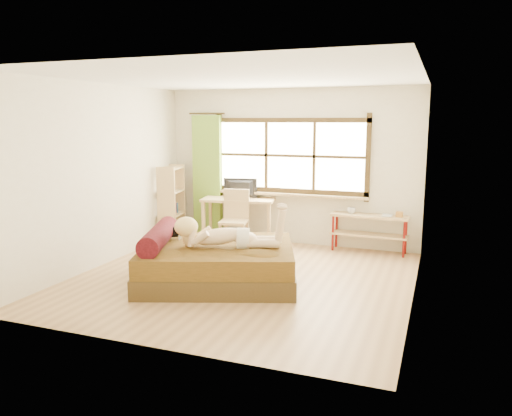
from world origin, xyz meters
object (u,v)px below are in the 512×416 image
at_px(desk, 239,204).
at_px(bookshelf, 172,203).
at_px(kitten, 174,231).
at_px(bed, 214,262).
at_px(woman, 226,225).
at_px(chair, 235,216).
at_px(pipe_shelf, 370,225).

distance_m(desk, bookshelf, 1.25).
distance_m(kitten, bookshelf, 2.13).
distance_m(bed, desk, 2.28).
bearing_deg(desk, bookshelf, -179.32).
xyz_separation_m(woman, chair, (-0.66, 1.85, -0.26)).
distance_m(desk, chair, 0.39).
bearing_deg(desk, kitten, -103.63).
bearing_deg(pipe_shelf, kitten, -135.63).
xyz_separation_m(woman, bookshelf, (-1.96, 1.98, -0.13)).
bearing_deg(bed, chair, 84.47).
bearing_deg(bookshelf, woman, -55.65).
height_order(kitten, pipe_shelf, kitten).
xyz_separation_m(desk, chair, (0.08, -0.36, -0.14)).
xyz_separation_m(kitten, chair, (0.21, 1.70, -0.07)).
distance_m(bed, woman, 0.57).
bearing_deg(chair, woman, -80.50).
bearing_deg(pipe_shelf, woman, -121.29).
distance_m(chair, bookshelf, 1.32).
height_order(bed, woman, woman).
distance_m(bed, pipe_shelf, 2.89).
bearing_deg(bed, pipe_shelf, 33.01).
distance_m(kitten, desk, 2.06).
bearing_deg(pipe_shelf, bed, -124.92).
height_order(kitten, desk, desk).
bearing_deg(chair, bookshelf, 164.36).
height_order(bed, kitten, bed).
bearing_deg(chair, pipe_shelf, 2.26).
bearing_deg(chair, bed, -85.86).
relative_size(woman, bookshelf, 1.05).
height_order(kitten, chair, chair).
relative_size(kitten, chair, 0.30).
height_order(pipe_shelf, bookshelf, bookshelf).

